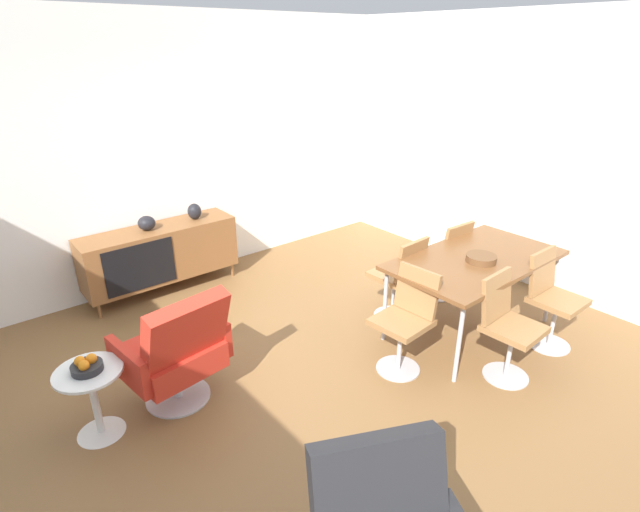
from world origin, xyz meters
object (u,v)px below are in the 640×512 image
at_px(dining_table, 476,262).
at_px(dining_chair_back_left, 400,275).
at_px(side_table_round, 93,395).
at_px(fruit_bowl, 86,366).
at_px(dining_chair_front_right, 552,296).
at_px(vase_sculptural_dark, 147,223).
at_px(dining_chair_near_window, 406,317).
at_px(wooden_bowl_on_table, 481,258).
at_px(sideboard, 160,253).
at_px(lounge_chair_red, 176,350).
at_px(dining_chair_front_left, 507,324).
at_px(vase_cobalt, 194,211).
at_px(dining_chair_back_right, 446,256).

bearing_deg(dining_table, dining_chair_back_left, 121.84).
relative_size(side_table_round, fruit_bowl, 2.60).
xyz_separation_m(dining_chair_front_right, dining_chair_back_left, (-0.70, 1.12, 0.00)).
xyz_separation_m(vase_sculptural_dark, dining_chair_back_left, (1.60, -2.02, -0.32)).
distance_m(dining_table, dining_chair_near_window, 0.92).
bearing_deg(dining_chair_back_left, wooden_bowl_on_table, -63.96).
relative_size(sideboard, dining_table, 1.00).
distance_m(dining_table, lounge_chair_red, 2.62).
distance_m(sideboard, vase_sculptural_dark, 0.37).
bearing_deg(dining_table, lounge_chair_red, 163.09).
distance_m(dining_chair_front_right, dining_chair_front_left, 0.70).
relative_size(vase_sculptural_dark, dining_chair_near_window, 0.20).
height_order(dining_chair_front_left, fruit_bowl, dining_chair_front_left).
distance_m(vase_cobalt, vase_sculptural_dark, 0.53).
bearing_deg(dining_chair_back_right, wooden_bowl_on_table, -121.41).
distance_m(dining_chair_front_left, dining_chair_back_right, 1.32).
bearing_deg(dining_chair_back_left, vase_cobalt, 117.84).
relative_size(dining_chair_front_left, side_table_round, 1.65).
distance_m(dining_chair_front_right, fruit_bowl, 3.70).
relative_size(dining_chair_back_left, lounge_chair_red, 0.90).
bearing_deg(side_table_round, lounge_chair_red, -6.46).
distance_m(dining_chair_front_right, dining_chair_near_window, 1.36).
height_order(sideboard, fruit_bowl, sideboard).
distance_m(vase_sculptural_dark, wooden_bowl_on_table, 3.27).
bearing_deg(vase_sculptural_dark, wooden_bowl_on_table, -54.29).
bearing_deg(dining_chair_back_right, vase_cobalt, 131.06).
bearing_deg(dining_chair_near_window, lounge_chair_red, 154.87).
height_order(dining_chair_front_left, dining_chair_near_window, same).
bearing_deg(vase_cobalt, side_table_round, -133.35).
xyz_separation_m(dining_chair_near_window, fruit_bowl, (-2.19, 0.82, 0.09)).
height_order(dining_chair_near_window, side_table_round, dining_chair_near_window).
relative_size(wooden_bowl_on_table, dining_chair_front_right, 0.30).
bearing_deg(fruit_bowl, dining_chair_front_right, -22.00).
distance_m(sideboard, vase_cobalt, 0.57).
distance_m(vase_sculptural_dark, dining_chair_near_window, 2.80).
bearing_deg(dining_chair_front_right, dining_chair_near_window, 155.55).
distance_m(dining_table, dining_chair_front_right, 0.70).
height_order(vase_sculptural_dark, dining_chair_front_left, vase_sculptural_dark).
relative_size(vase_sculptural_dark, lounge_chair_red, 0.18).
height_order(sideboard, dining_chair_front_left, dining_chair_front_left).
distance_m(lounge_chair_red, fruit_bowl, 0.59).
relative_size(dining_table, dining_chair_near_window, 1.87).
relative_size(dining_chair_front_left, dining_chair_back_right, 1.00).
distance_m(sideboard, side_table_round, 2.14).
height_order(vase_sculptural_dark, wooden_bowl_on_table, vase_sculptural_dark).
relative_size(dining_chair_back_left, dining_chair_near_window, 1.00).
distance_m(dining_chair_near_window, side_table_round, 2.34).
height_order(vase_cobalt, vase_sculptural_dark, vase_cobalt).
distance_m(dining_table, fruit_bowl, 3.19).
xyz_separation_m(dining_chair_front_right, side_table_round, (-3.42, 1.38, -0.15)).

